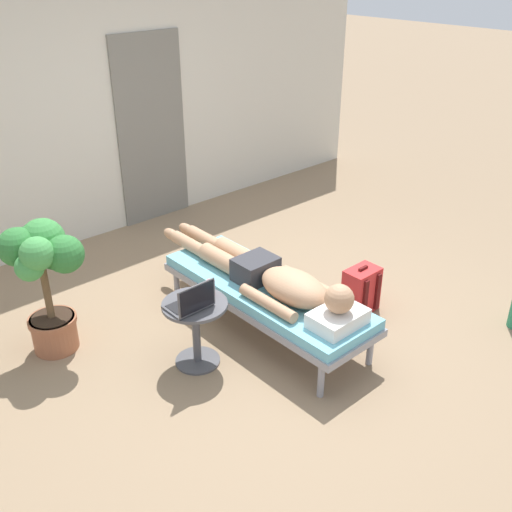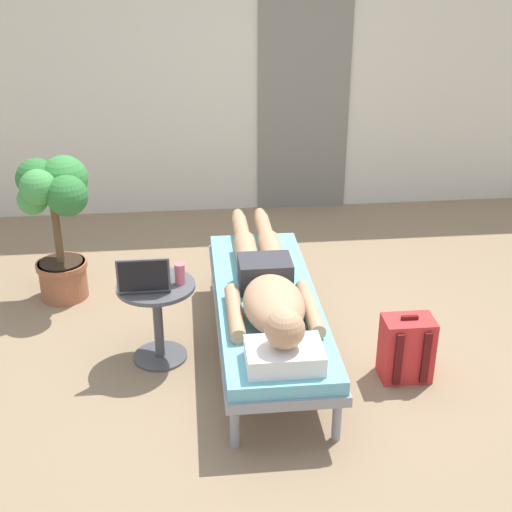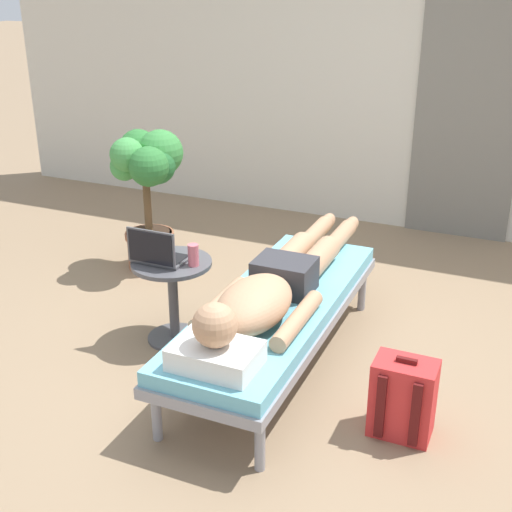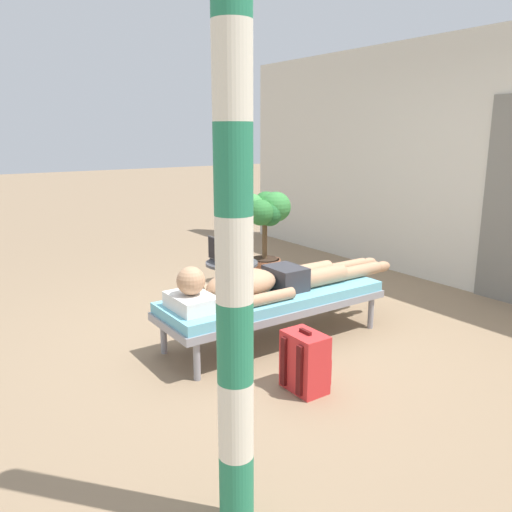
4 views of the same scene
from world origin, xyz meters
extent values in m
plane|color=#8C7256|center=(0.00, 0.00, 0.00)|extent=(40.00, 40.00, 0.00)
cube|color=beige|center=(0.07, 2.65, 1.35)|extent=(7.60, 0.20, 2.70)
cylinder|color=gray|center=(-0.20, 0.88, 0.14)|extent=(0.05, 0.05, 0.28)
cylinder|color=gray|center=(0.34, 0.88, 0.14)|extent=(0.05, 0.05, 0.28)
cylinder|color=gray|center=(-0.20, -0.84, 0.14)|extent=(0.05, 0.05, 0.28)
cylinder|color=gray|center=(0.34, -0.84, 0.14)|extent=(0.05, 0.05, 0.28)
cube|color=gray|center=(0.07, 0.02, 0.31)|extent=(0.64, 1.92, 0.06)
cube|color=#6BB7CC|center=(0.07, 0.02, 0.38)|extent=(0.62, 1.88, 0.08)
cube|color=white|center=(0.07, -0.73, 0.47)|extent=(0.40, 0.28, 0.11)
sphere|color=tan|center=(0.07, -0.73, 0.64)|extent=(0.21, 0.21, 0.21)
ellipsoid|color=tan|center=(0.07, -0.29, 0.54)|extent=(0.35, 0.60, 0.23)
cylinder|color=tan|center=(-0.15, -0.24, 0.46)|extent=(0.09, 0.55, 0.09)
cylinder|color=tan|center=(0.29, -0.24, 0.46)|extent=(0.09, 0.55, 0.09)
cube|color=#333338|center=(0.07, 0.14, 0.52)|extent=(0.33, 0.26, 0.19)
cylinder|color=tan|center=(-0.02, 0.48, 0.49)|extent=(0.15, 0.42, 0.15)
cylinder|color=tan|center=(-0.02, 0.91, 0.47)|extent=(0.11, 0.44, 0.11)
ellipsoid|color=tan|center=(-0.02, 1.20, 0.47)|extent=(0.09, 0.20, 0.10)
cylinder|color=tan|center=(0.15, 0.48, 0.49)|extent=(0.15, 0.42, 0.15)
cylinder|color=tan|center=(0.15, 0.91, 0.47)|extent=(0.11, 0.44, 0.11)
ellipsoid|color=tan|center=(0.15, 1.20, 0.47)|extent=(0.09, 0.20, 0.10)
cylinder|color=#4C4C51|center=(-0.61, 0.04, 0.01)|extent=(0.34, 0.34, 0.02)
cylinder|color=#4C4C51|center=(-0.61, 0.04, 0.26)|extent=(0.06, 0.06, 0.48)
cylinder|color=#4C4C51|center=(-0.61, 0.04, 0.51)|extent=(0.48, 0.48, 0.02)
cube|color=#4C4C51|center=(-0.67, 0.04, 0.53)|extent=(0.31, 0.22, 0.02)
cube|color=black|center=(-0.67, 0.05, 0.54)|extent=(0.27, 0.15, 0.00)
cube|color=#4C4C51|center=(-0.67, -0.07, 0.64)|extent=(0.31, 0.01, 0.21)
cube|color=black|center=(-0.67, -0.08, 0.64)|extent=(0.29, 0.00, 0.19)
cylinder|color=#D86672|center=(-0.46, 0.04, 0.59)|extent=(0.06, 0.06, 0.13)
cube|color=red|center=(0.87, -0.32, 0.20)|extent=(0.30, 0.20, 0.40)
cube|color=red|center=(0.87, -0.20, 0.13)|extent=(0.23, 0.04, 0.18)
cube|color=#531212|center=(0.79, -0.43, 0.20)|extent=(0.04, 0.02, 0.34)
cube|color=#531212|center=(0.95, -0.43, 0.20)|extent=(0.04, 0.02, 0.34)
cube|color=#531212|center=(0.87, -0.32, 0.41)|extent=(0.10, 0.02, 0.02)
cylinder|color=#9E5B3D|center=(-1.32, 0.93, 0.14)|extent=(0.34, 0.34, 0.28)
cylinder|color=#9E5B3D|center=(-1.32, 0.93, 0.26)|extent=(0.37, 0.37, 0.04)
cylinder|color=#332319|center=(-1.32, 0.93, 0.29)|extent=(0.31, 0.31, 0.01)
cylinder|color=brown|center=(-1.32, 0.93, 0.53)|extent=(0.06, 0.06, 0.50)
sphere|color=#23602D|center=(-1.22, 0.91, 0.81)|extent=(0.26, 0.26, 0.26)
sphere|color=#38843D|center=(-1.25, 1.02, 0.88)|extent=(0.33, 0.33, 0.33)
sphere|color=#23602D|center=(-1.36, 1.05, 0.89)|extent=(0.23, 0.23, 0.23)
sphere|color=#2D7233|center=(-1.43, 1.02, 0.89)|extent=(0.29, 0.29, 0.29)
sphere|color=#429347|center=(-1.44, 0.84, 0.80)|extent=(0.21, 0.21, 0.21)
sphere|color=#429347|center=(-1.39, 0.80, 0.90)|extent=(0.25, 0.25, 0.25)
sphere|color=#2D7233|center=(-1.20, 0.78, 0.84)|extent=(0.28, 0.28, 0.28)
cylinder|color=#267F59|center=(1.64, -1.35, 0.17)|extent=(0.15, 0.15, 0.34)
cylinder|color=silver|center=(1.64, -1.35, 0.52)|extent=(0.15, 0.15, 0.34)
cylinder|color=#267F59|center=(1.64, -1.35, 0.86)|extent=(0.15, 0.15, 0.34)
cylinder|color=silver|center=(1.64, -1.35, 1.20)|extent=(0.15, 0.15, 0.34)
cylinder|color=#267F59|center=(1.64, -1.35, 1.55)|extent=(0.15, 0.15, 0.34)
cylinder|color=silver|center=(1.64, -1.35, 1.89)|extent=(0.15, 0.15, 0.34)
camera|label=1|loc=(-2.69, -2.94, 2.80)|focal=41.47mm
camera|label=2|loc=(-0.39, -3.74, 2.50)|focal=49.12mm
camera|label=3|loc=(1.32, -3.14, 2.13)|focal=47.88mm
camera|label=4|loc=(3.29, -2.38, 1.68)|focal=36.21mm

